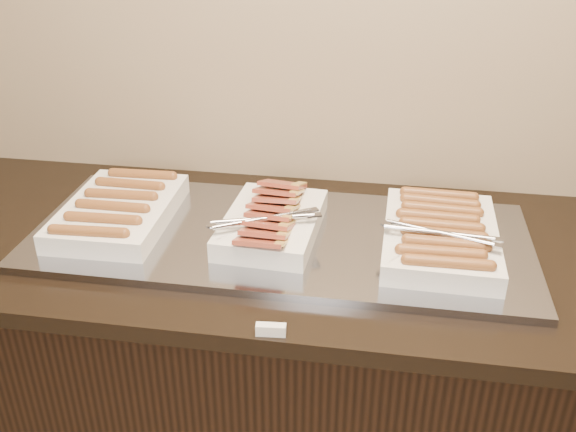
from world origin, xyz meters
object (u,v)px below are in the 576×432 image
object	(u,v)px
dish_center	(271,221)
dish_right	(440,235)
counter	(283,380)
dish_left	(119,210)
warming_tray	(280,237)

from	to	relation	value
dish_center	dish_right	world-z (taller)	dish_center
counter	dish_right	xyz separation A→B (m)	(0.37, -0.00, 0.50)
dish_right	dish_center	bearing A→B (deg)	-178.62
dish_left	dish_right	xyz separation A→B (m)	(0.79, -0.00, 0.00)
warming_tray	dish_left	world-z (taller)	dish_left
counter	warming_tray	xyz separation A→B (m)	(-0.01, 0.00, 0.46)
dish_left	dish_right	distance (m)	0.79
counter	dish_left	xyz separation A→B (m)	(-0.41, 0.00, 0.50)
dish_center	dish_right	bearing A→B (deg)	3.22
counter	dish_left	size ratio (longest dim) A/B	5.39
counter	dish_center	distance (m)	0.50
dish_left	dish_right	world-z (taller)	dish_right
counter	dish_center	bearing A→B (deg)	-169.43
dish_right	counter	bearing A→B (deg)	-179.32
warming_tray	dish_right	bearing A→B (deg)	-0.52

